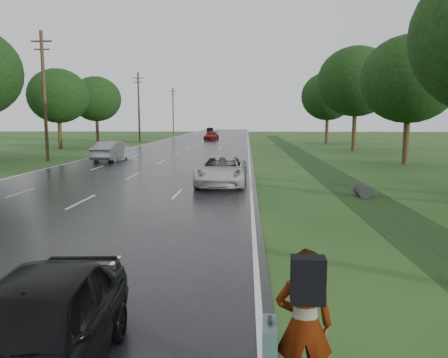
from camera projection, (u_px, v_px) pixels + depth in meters
road at (194, 146)px, 53.88m from camera, size 14.00×180.00×0.04m
edge_stripe_east at (248, 146)px, 53.53m from camera, size 0.12×180.00×0.01m
edge_stripe_west at (140, 146)px, 54.22m from camera, size 0.12×180.00×0.01m
center_line at (194, 146)px, 53.88m from camera, size 0.12×180.00×0.01m
drainage_ditch at (326, 172)px, 27.28m from camera, size 2.20×120.00×0.56m
utility_pole_mid at (44, 94)px, 33.86m from camera, size 1.60×0.26×10.00m
utility_pole_far at (139, 106)px, 63.54m from camera, size 1.60×0.26×10.00m
utility_pole_distant at (173, 110)px, 93.22m from camera, size 1.60×0.26×10.00m
tree_east_c at (409, 79)px, 31.35m from camera, size 7.00×7.00×9.29m
tree_east_d at (356, 82)px, 45.08m from camera, size 8.00×8.00×10.76m
tree_east_f at (328, 96)px, 59.06m from camera, size 7.20×7.20×9.62m
tree_west_d at (58, 96)px, 47.88m from camera, size 6.60×6.60×8.80m
tree_west_f at (96, 99)px, 61.72m from camera, size 7.00×7.00×9.29m
pedestrian at (302, 323)px, 5.04m from camera, size 0.82×0.75×1.83m
white_pickup at (222, 170)px, 21.74m from camera, size 2.53×5.23×1.43m
dark_sedan at (34, 332)px, 5.23m from camera, size 1.95×4.27×1.42m
silver_sedan at (112, 151)px, 34.30m from camera, size 2.06×4.85×1.55m
far_car_red at (211, 136)px, 68.30m from camera, size 2.27×4.74×1.33m
far_car_dark at (210, 130)px, 101.06m from camera, size 1.85×4.23×1.35m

